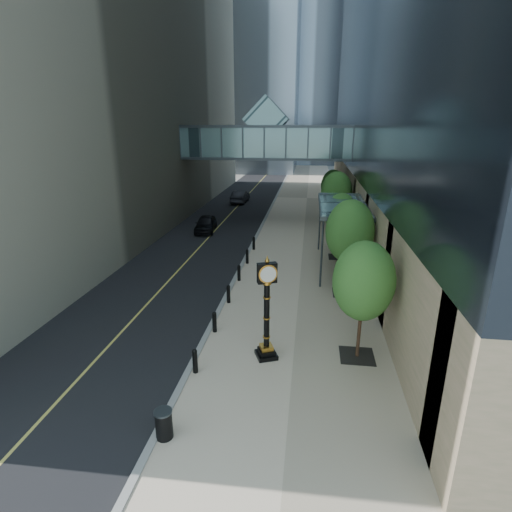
{
  "coord_description": "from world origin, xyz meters",
  "views": [
    {
      "loc": [
        1.4,
        -11.78,
        9.18
      ],
      "look_at": [
        -1.22,
        7.42,
        2.75
      ],
      "focal_mm": 28.0,
      "sensor_mm": 36.0,
      "label": 1
    }
  ],
  "objects_px": {
    "trash_bin": "(164,425)",
    "pedestrian": "(362,276)",
    "car_near": "(206,224)",
    "street_clock": "(267,316)",
    "car_far": "(240,197)"
  },
  "relations": [
    {
      "from": "street_clock",
      "to": "car_near",
      "type": "bearing_deg",
      "value": 88.85
    },
    {
      "from": "pedestrian",
      "to": "car_near",
      "type": "distance_m",
      "value": 17.14
    },
    {
      "from": "trash_bin",
      "to": "pedestrian",
      "type": "distance_m",
      "value": 14.3
    },
    {
      "from": "car_near",
      "to": "car_far",
      "type": "xyz_separation_m",
      "value": [
        0.69,
        13.9,
        0.04
      ]
    },
    {
      "from": "street_clock",
      "to": "trash_bin",
      "type": "relative_size",
      "value": 4.74
    },
    {
      "from": "trash_bin",
      "to": "car_far",
      "type": "height_order",
      "value": "car_far"
    },
    {
      "from": "street_clock",
      "to": "car_near",
      "type": "xyz_separation_m",
      "value": [
        -7.63,
        19.51,
        -1.19
      ]
    },
    {
      "from": "pedestrian",
      "to": "car_near",
      "type": "xyz_separation_m",
      "value": [
        -12.24,
        12.0,
        -0.26
      ]
    },
    {
      "from": "street_clock",
      "to": "car_near",
      "type": "relative_size",
      "value": 1.04
    },
    {
      "from": "street_clock",
      "to": "car_far",
      "type": "relative_size",
      "value": 0.96
    },
    {
      "from": "car_near",
      "to": "car_far",
      "type": "distance_m",
      "value": 13.92
    },
    {
      "from": "pedestrian",
      "to": "car_near",
      "type": "relative_size",
      "value": 0.45
    },
    {
      "from": "trash_bin",
      "to": "pedestrian",
      "type": "bearing_deg",
      "value": 59.75
    },
    {
      "from": "car_near",
      "to": "pedestrian",
      "type": "bearing_deg",
      "value": -50.07
    },
    {
      "from": "pedestrian",
      "to": "car_far",
      "type": "relative_size",
      "value": 0.41
    }
  ]
}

